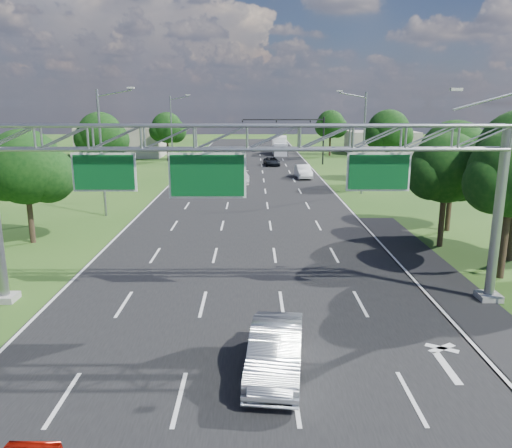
{
  "coord_description": "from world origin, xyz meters",
  "views": [
    {
      "loc": [
        0.48,
        -9.75,
        8.93
      ],
      "look_at": [
        0.65,
        15.21,
        2.88
      ],
      "focal_mm": 35.0,
      "sensor_mm": 36.0,
      "label": 1
    }
  ],
  "objects_px": {
    "traffic_signal": "(300,129)",
    "silver_sedan": "(275,351)",
    "box_truck": "(280,146)",
    "sign_gantry": "(249,152)"
  },
  "relations": [
    {
      "from": "sign_gantry",
      "to": "box_truck",
      "type": "xyz_separation_m",
      "value": [
        5.05,
        68.54,
        -5.4
      ]
    },
    {
      "from": "sign_gantry",
      "to": "box_truck",
      "type": "height_order",
      "value": "sign_gantry"
    },
    {
      "from": "traffic_signal",
      "to": "silver_sedan",
      "type": "height_order",
      "value": "traffic_signal"
    },
    {
      "from": "traffic_signal",
      "to": "sign_gantry",
      "type": "bearing_deg",
      "value": -97.68
    },
    {
      "from": "traffic_signal",
      "to": "silver_sedan",
      "type": "xyz_separation_m",
      "value": [
        -6.24,
        -59.44,
        -4.35
      ]
    },
    {
      "from": "silver_sedan",
      "to": "box_truck",
      "type": "height_order",
      "value": "box_truck"
    },
    {
      "from": "traffic_signal",
      "to": "box_truck",
      "type": "distance_m",
      "value": 16.1
    },
    {
      "from": "silver_sedan",
      "to": "box_truck",
      "type": "bearing_deg",
      "value": 93.18
    },
    {
      "from": "traffic_signal",
      "to": "box_truck",
      "type": "xyz_separation_m",
      "value": [
        -2.1,
        15.54,
        -3.67
      ]
    },
    {
      "from": "box_truck",
      "to": "silver_sedan",
      "type": "bearing_deg",
      "value": -88.37
    }
  ]
}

